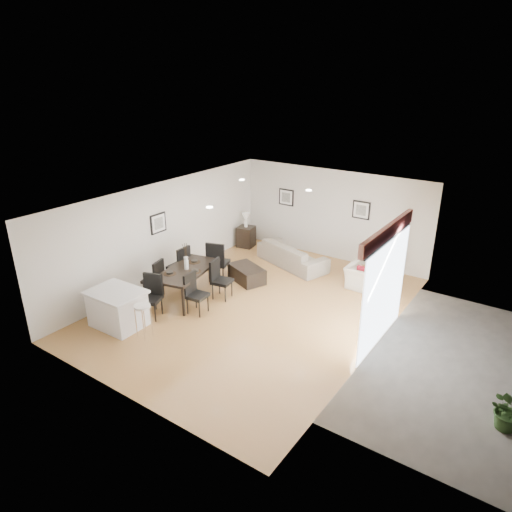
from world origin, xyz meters
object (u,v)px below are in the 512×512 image
Objects in this scene: dining_chair_foot at (217,260)px; dining_chair_head at (152,293)px; dining_chair_wnear at (155,277)px; bar_stool at (142,310)px; dining_chair_wfar at (181,264)px; sofa at (292,254)px; armchair at (366,278)px; coffee_table at (247,274)px; dining_chair_enear at (194,291)px; dining_chair_efar at (219,277)px; dining_table at (187,272)px; kitchen_island at (118,308)px; side_table at (246,237)px.

dining_chair_head is at bearing 70.07° from dining_chair_foot.
bar_stool is at bearing 24.89° from dining_chair_wnear.
sofa is at bearing 146.72° from dining_chair_wfar.
armchair is 0.93× the size of coffee_table.
armchair is 0.98× the size of dining_chair_enear.
dining_chair_foot is (-0.63, 0.70, 0.08)m from dining_chair_efar.
dining_table is 1.96m from kitchen_island.
dining_chair_wfar reaches higher than bar_stool.
dining_chair_foot reaches higher than sofa.
dining_chair_enear is 0.86× the size of dining_chair_foot.
bar_stool is at bearing 165.97° from dining_chair_efar.
coffee_table is 3.58m from bar_stool.
dining_table is at bearing 110.47° from dining_chair_wnear.
kitchen_island is 1.62× the size of bar_stool.
dining_chair_wfar reaches higher than dining_chair_head.
dining_table is at bearing -76.26° from side_table.
armchair is at bearing -167.89° from sofa.
dining_chair_wfar reaches higher than armchair.
dining_chair_foot reaches higher than dining_chair_wnear.
dining_chair_efar is (0.66, 0.45, -0.13)m from dining_table.
coffee_table is at bearing 130.41° from dining_chair_wfar.
coffee_table is at bearing 26.55° from armchair.
dining_chair_efar is at bearing 42.69° from armchair.
dining_chair_foot is 1.10× the size of coffee_table.
dining_chair_efar reaches higher than dining_chair_enear.
coffee_table is (1.32, 2.08, -0.35)m from dining_chair_wnear.
sofa is at bearing 59.44° from dining_table.
dining_table is 3.00× the size of side_table.
dining_chair_wnear is (-4.17, -3.46, 0.24)m from armchair.
coffee_table is at bearing 134.18° from dining_chair_wnear.
dining_chair_efar reaches higher than dining_chair_wnear.
side_table is (-1.58, 4.26, -0.22)m from dining_chair_enear.
dining_chair_foot is at bearing 31.58° from dining_chair_efar.
dining_chair_wnear is 2.48m from coffee_table.
coffee_table is (0.66, 1.63, -0.49)m from dining_table.
side_table is at bearing -176.66° from dining_chair_wfar.
dining_chair_enear is (-0.45, -3.77, 0.22)m from sofa.
dining_chair_wfar reaches higher than side_table.
dining_chair_foot is (-0.63, 1.62, 0.09)m from dining_chair_enear.
dining_chair_foot reaches higher than kitchen_island.
side_table is at bearing 170.11° from dining_chair_wnear.
dining_chair_enear is 1.74m from dining_chair_foot.
side_table is at bearing 79.25° from dining_chair_head.
bar_stool is at bearing -69.75° from coffee_table.
armchair is 0.96× the size of dining_chair_efar.
armchair is at bearing 28.72° from dining_table.
dining_chair_wnear is 0.98× the size of dining_chair_efar.
dining_chair_efar is at bearing 86.37° from bar_stool.
dining_chair_foot is 2.82m from side_table.
dining_chair_efar is 2.56m from kitchen_island.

